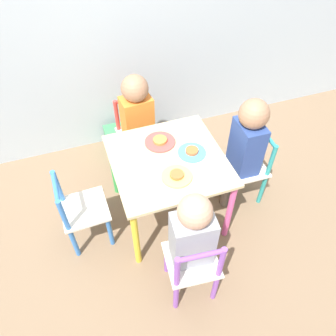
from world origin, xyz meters
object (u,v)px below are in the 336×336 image
at_px(child_back, 138,117).
at_px(child_right, 244,145).
at_px(plate_back, 160,141).
at_px(chair_teal, 247,168).
at_px(kids_table, 168,167).
at_px(child_front, 191,236).
at_px(storage_bin, 121,141).
at_px(plate_right, 192,152).
at_px(chair_purple, 193,266).
at_px(plate_front, 177,176).
at_px(chair_blue, 81,212).
at_px(chair_red, 137,134).

bearing_deg(child_back, child_right, -48.73).
bearing_deg(plate_back, chair_teal, -16.81).
relative_size(child_right, plate_back, 4.35).
bearing_deg(kids_table, child_front, -95.60).
relative_size(child_front, plate_back, 4.11).
height_order(child_right, plate_back, child_right).
height_order(child_right, child_front, child_right).
distance_m(child_front, storage_bin, 1.20).
bearing_deg(plate_right, child_front, -111.91).
bearing_deg(child_front, kids_table, -90.00).
xyz_separation_m(chair_teal, plate_right, (-0.39, 0.02, 0.25)).
relative_size(chair_purple, plate_right, 3.22).
bearing_deg(chair_purple, storage_bin, -79.73).
relative_size(kids_table, plate_front, 3.82).
distance_m(plate_back, storage_bin, 0.69).
xyz_separation_m(kids_table, child_back, (-0.05, 0.48, 0.03)).
bearing_deg(chair_teal, plate_front, -74.86).
xyz_separation_m(chair_purple, plate_right, (0.20, 0.53, 0.25)).
height_order(chair_teal, chair_blue, same).
distance_m(kids_table, chair_purple, 0.56).
distance_m(child_right, child_back, 0.72).
bearing_deg(chair_red, chair_blue, -137.03).
bearing_deg(child_right, kids_table, -90.00).
bearing_deg(plate_front, plate_back, 90.00).
bearing_deg(storage_bin, plate_back, -74.07).
bearing_deg(child_front, chair_purple, 90.00).
xyz_separation_m(chair_purple, child_front, (0.01, 0.06, 0.19)).
xyz_separation_m(chair_teal, child_back, (-0.58, 0.49, 0.20)).
relative_size(chair_purple, child_back, 0.69).
relative_size(chair_teal, plate_back, 2.88).
height_order(chair_teal, child_right, child_right).
distance_m(kids_table, child_right, 0.48).
height_order(kids_table, child_back, child_back).
xyz_separation_m(chair_blue, child_front, (0.49, -0.46, 0.19)).
height_order(chair_teal, child_back, child_back).
bearing_deg(plate_back, child_back, 98.05).
distance_m(chair_purple, storage_bin, 1.22).
xyz_separation_m(kids_table, child_right, (0.48, -0.02, 0.05)).
height_order(child_right, child_back, child_right).
distance_m(kids_table, plate_front, 0.16).
bearing_deg(chair_teal, plate_back, -104.88).
xyz_separation_m(child_right, child_back, (-0.53, 0.49, -0.02)).
bearing_deg(child_right, plate_back, -106.60).
xyz_separation_m(chair_teal, chair_purple, (-0.59, -0.52, 0.00)).
bearing_deg(chair_red, child_back, -90.00).
relative_size(chair_red, child_back, 0.69).
distance_m(child_front, plate_back, 0.62).
height_order(plate_right, storage_bin, plate_right).
bearing_deg(chair_blue, child_right, -91.65).
distance_m(plate_front, storage_bin, 0.93).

